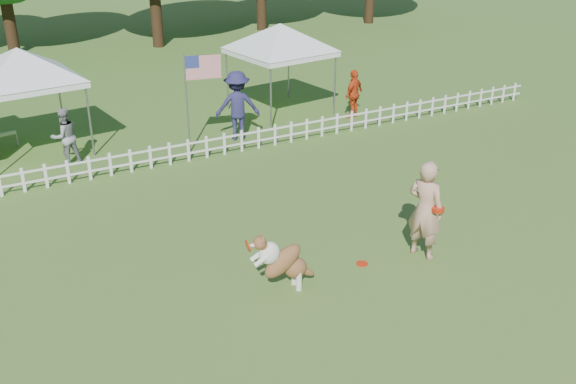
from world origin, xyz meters
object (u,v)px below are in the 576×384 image
(spectator_b, at_px, (237,106))
(frisbee_on_turf, at_px, (362,264))
(handler, at_px, (425,210))
(canopy_tent_right, at_px, (280,70))
(canopy_tent_left, at_px, (26,102))
(flag_pole, at_px, (187,105))
(spectator_a, at_px, (65,136))
(spectator_c, at_px, (354,94))
(dog, at_px, (284,261))

(spectator_b, bearing_deg, frisbee_on_turf, 102.03)
(handler, distance_m, canopy_tent_right, 9.43)
(canopy_tent_left, height_order, canopy_tent_right, canopy_tent_left)
(flag_pole, bearing_deg, spectator_b, 22.12)
(spectator_a, distance_m, spectator_c, 8.53)
(canopy_tent_left, xyz_separation_m, spectator_b, (5.23, -1.68, -0.40))
(flag_pole, bearing_deg, canopy_tent_right, 37.26)
(dog, height_order, canopy_tent_left, canopy_tent_left)
(handler, distance_m, spectator_b, 7.60)
(canopy_tent_right, bearing_deg, dog, -125.43)
(handler, height_order, spectator_a, handler)
(canopy_tent_left, distance_m, spectator_b, 5.51)
(canopy_tent_left, bearing_deg, spectator_b, -24.78)
(handler, height_order, spectator_b, spectator_b)
(canopy_tent_right, height_order, spectator_b, canopy_tent_right)
(dog, height_order, frisbee_on_turf, dog)
(canopy_tent_left, bearing_deg, spectator_c, -16.79)
(flag_pole, distance_m, spectator_b, 1.65)
(frisbee_on_turf, bearing_deg, canopy_tent_left, 116.08)
(frisbee_on_turf, distance_m, spectator_a, 8.60)
(spectator_c, bearing_deg, canopy_tent_right, -68.14)
(canopy_tent_left, distance_m, spectator_a, 1.60)
(canopy_tent_right, height_order, spectator_c, canopy_tent_right)
(dog, distance_m, canopy_tent_left, 9.51)
(canopy_tent_right, bearing_deg, flag_pole, -160.10)
(flag_pole, height_order, spectator_c, flag_pole)
(frisbee_on_turf, relative_size, canopy_tent_left, 0.08)
(spectator_a, bearing_deg, canopy_tent_right, 176.24)
(dog, relative_size, frisbee_on_turf, 5.25)
(spectator_c, bearing_deg, canopy_tent_left, -35.99)
(spectator_a, bearing_deg, spectator_c, 163.77)
(flag_pole, xyz_separation_m, spectator_b, (1.57, 0.35, -0.35))
(canopy_tent_right, xyz_separation_m, flag_pole, (-3.78, -2.00, -0.04))
(frisbee_on_turf, height_order, spectator_b, spectator_b)
(handler, relative_size, spectator_c, 1.29)
(handler, xyz_separation_m, canopy_tent_right, (1.85, 9.23, 0.39))
(flag_pole, bearing_deg, frisbee_on_turf, -74.40)
(canopy_tent_right, xyz_separation_m, spectator_b, (-2.21, -1.64, -0.39))
(spectator_a, bearing_deg, spectator_b, 161.11)
(dog, distance_m, spectator_b, 7.81)
(handler, height_order, flag_pole, flag_pole)
(dog, height_order, spectator_b, spectator_b)
(handler, distance_m, frisbee_on_turf, 1.53)
(dog, bearing_deg, handler, 1.42)
(handler, height_order, frisbee_on_turf, handler)
(frisbee_on_turf, height_order, spectator_c, spectator_c)
(flag_pole, bearing_deg, handler, -65.64)
(spectator_a, bearing_deg, frisbee_on_turf, 101.67)
(frisbee_on_turf, bearing_deg, canopy_tent_right, 71.37)
(handler, distance_m, flag_pole, 7.50)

